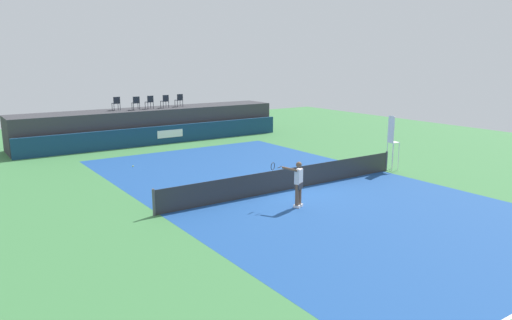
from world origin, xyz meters
TOP-DOWN VIEW (x-y plane):
  - ground_plane at (0.00, 3.00)m, footprint 48.00×48.00m
  - court_inner at (0.00, 0.00)m, footprint 12.00×22.00m
  - sponsor_wall at (0.00, 13.50)m, footprint 18.00×0.22m
  - spectator_platform at (0.00, 15.30)m, footprint 18.00×2.80m
  - spectator_chair_far_left at (-2.29, 15.42)m, footprint 0.44×0.44m
  - spectator_chair_left at (-1.14, 14.94)m, footprint 0.48×0.48m
  - spectator_chair_center at (-0.12, 15.10)m, footprint 0.47×0.47m
  - spectator_chair_right at (1.00, 15.10)m, footprint 0.46×0.46m
  - spectator_chair_far_right at (2.16, 15.30)m, footprint 0.45×0.45m
  - umpire_chair at (6.55, 0.02)m, footprint 0.50×0.50m
  - tennis_net at (0.00, 0.00)m, footprint 12.40×0.02m
  - net_post_near at (-6.20, 0.00)m, footprint 0.10×0.10m
  - net_post_far at (6.20, 0.00)m, footprint 0.10×0.10m
  - tennis_player at (-1.27, -2.11)m, footprint 1.04×1.05m
  - tennis_ball at (-4.02, 8.07)m, footprint 0.07×0.07m

SIDE VIEW (x-z plane):
  - ground_plane at x=0.00m, z-range 0.00..0.00m
  - court_inner at x=0.00m, z-range 0.00..0.00m
  - tennis_ball at x=-4.02m, z-range 0.00..0.07m
  - tennis_net at x=0.00m, z-range 0.00..0.95m
  - net_post_near at x=-6.20m, z-range 0.00..1.00m
  - net_post_far at x=6.20m, z-range 0.00..1.00m
  - sponsor_wall at x=0.00m, z-range 0.00..1.20m
  - tennis_player at x=-1.27m, z-range 0.07..1.84m
  - spectator_platform at x=0.00m, z-range 0.00..2.20m
  - umpire_chair at x=6.55m, z-range 0.21..2.97m
  - spectator_chair_far_left at x=-2.29m, z-range 2.25..3.14m
  - spectator_chair_left at x=-1.14m, z-range 2.25..3.14m
  - spectator_chair_center at x=-0.12m, z-range 2.25..3.14m
  - spectator_chair_right at x=1.00m, z-range 2.25..3.14m
  - spectator_chair_far_right at x=2.16m, z-range 2.25..3.14m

